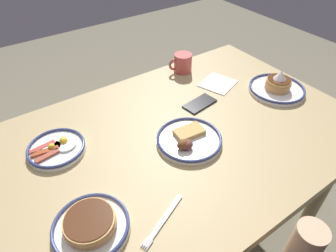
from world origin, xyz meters
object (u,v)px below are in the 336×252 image
plate_center_pancakes (91,225)px  paper_napkin (218,83)px  plate_far_companion (189,140)px  cell_phone (200,104)px  fork_near (163,221)px  coffee_mug (182,63)px  plate_far_side (277,87)px  plate_near_main (56,148)px

plate_center_pancakes → paper_napkin: plate_center_pancakes is taller
plate_center_pancakes → plate_far_companion: size_ratio=0.90×
cell_phone → fork_near: 0.58m
plate_far_companion → coffee_mug: (-0.29, -0.43, 0.03)m
plate_far_side → coffee_mug: bearing=-58.3°
plate_far_side → fork_near: size_ratio=1.34×
plate_far_companion → plate_far_side: 0.53m
plate_center_pancakes → plate_near_main: bearing=-93.8°
plate_near_main → coffee_mug: coffee_mug is taller
plate_far_companion → plate_far_side: plate_far_side is taller
plate_near_main → paper_napkin: 0.77m
cell_phone → paper_napkin: size_ratio=0.96×
paper_napkin → fork_near: fork_near is taller
coffee_mug → cell_phone: (0.11, 0.27, -0.04)m
plate_center_pancakes → coffee_mug: (-0.73, -0.55, 0.03)m
plate_near_main → fork_near: 0.47m
cell_phone → plate_center_pancakes: bearing=16.6°
cell_phone → plate_far_side: bearing=153.0°
plate_far_companion → fork_near: 0.34m
plate_far_companion → fork_near: plate_far_companion is taller
coffee_mug → plate_far_companion: bearing=55.7°
cell_phone → fork_near: size_ratio=0.78×
plate_far_companion → paper_napkin: size_ratio=1.60×
plate_center_pancakes → plate_far_side: size_ratio=0.87×
plate_near_main → plate_far_companion: 0.47m
paper_napkin → cell_phone: bearing=24.2°
cell_phone → fork_near: bearing=32.2°
plate_far_companion → plate_center_pancakes: bearing=15.7°
plate_far_companion → coffee_mug: coffee_mug is taller
plate_near_main → plate_center_pancakes: 0.36m
plate_far_companion → paper_napkin: bearing=-146.4°
plate_near_main → plate_far_side: plate_far_side is taller
plate_near_main → paper_napkin: bearing=-179.6°
plate_center_pancakes → coffee_mug: size_ratio=1.83×
plate_far_side → fork_near: 0.83m
plate_center_pancakes → plate_far_side: (-0.97, -0.16, 0.00)m
plate_center_pancakes → plate_far_side: 0.98m
plate_far_side → cell_phone: size_ratio=1.72×
plate_near_main → fork_near: size_ratio=1.09×
coffee_mug → cell_phone: size_ratio=0.82×
plate_near_main → coffee_mug: (-0.70, -0.20, 0.03)m
plate_near_main → plate_center_pancakes: (0.02, 0.35, 0.01)m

